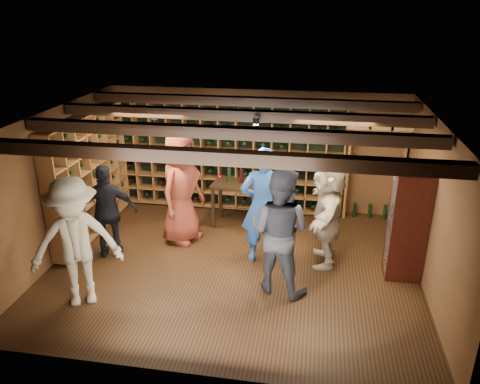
% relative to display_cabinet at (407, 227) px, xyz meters
% --- Properties ---
extents(ground, '(6.00, 6.00, 0.00)m').
position_rel_display_cabinet_xyz_m(ground, '(-2.71, -0.20, -0.86)').
color(ground, black).
rests_on(ground, ground).
extents(room_shell, '(6.00, 6.00, 6.00)m').
position_rel_display_cabinet_xyz_m(room_shell, '(-2.71, -0.15, 1.56)').
color(room_shell, brown).
rests_on(room_shell, ground).
extents(wine_rack_back, '(4.65, 0.30, 2.20)m').
position_rel_display_cabinet_xyz_m(wine_rack_back, '(-3.24, 2.13, 0.29)').
color(wine_rack_back, brown).
rests_on(wine_rack_back, ground).
extents(wine_rack_left, '(0.30, 2.65, 2.20)m').
position_rel_display_cabinet_xyz_m(wine_rack_left, '(-5.54, 0.62, 0.29)').
color(wine_rack_left, brown).
rests_on(wine_rack_left, ground).
extents(crate_shelf, '(1.20, 0.32, 2.07)m').
position_rel_display_cabinet_xyz_m(crate_shelf, '(-0.31, 2.12, 0.71)').
color(crate_shelf, brown).
rests_on(crate_shelf, ground).
extents(display_cabinet, '(0.55, 0.50, 1.75)m').
position_rel_display_cabinet_xyz_m(display_cabinet, '(0.00, 0.00, 0.00)').
color(display_cabinet, '#350F0A').
rests_on(display_cabinet, ground).
extents(man_blue_shirt, '(0.83, 0.67, 1.99)m').
position_rel_display_cabinet_xyz_m(man_blue_shirt, '(-2.28, 0.11, 0.14)').
color(man_blue_shirt, navy).
rests_on(man_blue_shirt, ground).
extents(man_grey_suit, '(1.14, 1.00, 1.96)m').
position_rel_display_cabinet_xyz_m(man_grey_suit, '(-1.93, -0.73, 0.13)').
color(man_grey_suit, black).
rests_on(man_grey_suit, ground).
extents(guest_red_floral, '(0.94, 1.15, 2.02)m').
position_rel_display_cabinet_xyz_m(guest_red_floral, '(-3.80, 0.58, 0.15)').
color(guest_red_floral, maroon).
rests_on(guest_red_floral, ground).
extents(guest_woman_black, '(1.05, 0.68, 1.66)m').
position_rel_display_cabinet_xyz_m(guest_woman_black, '(-4.85, -0.19, -0.03)').
color(guest_woman_black, black).
rests_on(guest_woman_black, ground).
extents(guest_khaki, '(1.44, 1.20, 1.94)m').
position_rel_display_cabinet_xyz_m(guest_khaki, '(-4.71, -1.54, 0.11)').
color(guest_khaki, gray).
rests_on(guest_khaki, ground).
extents(guest_beige, '(0.55, 1.69, 1.81)m').
position_rel_display_cabinet_xyz_m(guest_beige, '(-1.23, 0.21, 0.05)').
color(guest_beige, tan).
rests_on(guest_beige, ground).
extents(tasting_table, '(1.21, 0.69, 1.15)m').
position_rel_display_cabinet_xyz_m(tasting_table, '(-2.80, 1.34, -0.08)').
color(tasting_table, black).
rests_on(tasting_table, ground).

